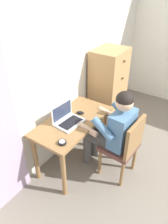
{
  "coord_description": "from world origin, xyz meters",
  "views": [
    {
      "loc": [
        -2.01,
        0.56,
        2.23
      ],
      "look_at": [
        -0.23,
        1.75,
        0.82
      ],
      "focal_mm": 33.58,
      "sensor_mm": 36.0,
      "label": 1
    }
  ],
  "objects_px": {
    "chair": "(125,145)",
    "desk": "(73,128)",
    "computer_mouse": "(80,113)",
    "person_seated": "(112,128)",
    "desk_clock": "(62,142)",
    "laptop": "(67,119)",
    "dresser": "(108,90)"
  },
  "relations": [
    {
      "from": "desk_clock",
      "to": "dresser",
      "type": "bearing_deg",
      "value": 9.09
    },
    {
      "from": "laptop",
      "to": "dresser",
      "type": "bearing_deg",
      "value": 2.06
    },
    {
      "from": "dresser",
      "to": "person_seated",
      "type": "bearing_deg",
      "value": -148.6
    },
    {
      "from": "computer_mouse",
      "to": "dresser",
      "type": "bearing_deg",
      "value": -13.59
    },
    {
      "from": "laptop",
      "to": "desk_clock",
      "type": "distance_m",
      "value": 0.39
    },
    {
      "from": "laptop",
      "to": "desk_clock",
      "type": "bearing_deg",
      "value": -150.36
    },
    {
      "from": "chair",
      "to": "laptop",
      "type": "xyz_separation_m",
      "value": [
        -0.24,
        0.68,
        0.27
      ]
    },
    {
      "from": "person_seated",
      "to": "computer_mouse",
      "type": "relative_size",
      "value": 12.05
    },
    {
      "from": "computer_mouse",
      "to": "desk_clock",
      "type": "distance_m",
      "value": 0.6
    },
    {
      "from": "laptop",
      "to": "computer_mouse",
      "type": "relative_size",
      "value": 3.58
    },
    {
      "from": "person_seated",
      "to": "desk_clock",
      "type": "bearing_deg",
      "value": 153.08
    },
    {
      "from": "chair",
      "to": "computer_mouse",
      "type": "bearing_deg",
      "value": 90.21
    },
    {
      "from": "dresser",
      "to": "computer_mouse",
      "type": "bearing_deg",
      "value": -175.62
    },
    {
      "from": "person_seated",
      "to": "laptop",
      "type": "relative_size",
      "value": 3.37
    },
    {
      "from": "desk",
      "to": "person_seated",
      "type": "height_order",
      "value": "person_seated"
    },
    {
      "from": "chair",
      "to": "computer_mouse",
      "type": "height_order",
      "value": "chair"
    },
    {
      "from": "chair",
      "to": "computer_mouse",
      "type": "xyz_separation_m",
      "value": [
        -0.0,
        0.65,
        0.23
      ]
    },
    {
      "from": "desk",
      "to": "dresser",
      "type": "distance_m",
      "value": 1.05
    },
    {
      "from": "chair",
      "to": "laptop",
      "type": "height_order",
      "value": "laptop"
    },
    {
      "from": "desk",
      "to": "person_seated",
      "type": "relative_size",
      "value": 0.91
    },
    {
      "from": "laptop",
      "to": "computer_mouse",
      "type": "height_order",
      "value": "laptop"
    },
    {
      "from": "person_seated",
      "to": "chair",
      "type": "bearing_deg",
      "value": -92.84
    },
    {
      "from": "person_seated",
      "to": "desk_clock",
      "type": "height_order",
      "value": "person_seated"
    },
    {
      "from": "desk_clock",
      "to": "person_seated",
      "type": "bearing_deg",
      "value": -26.92
    },
    {
      "from": "desk_clock",
      "to": "chair",
      "type": "bearing_deg",
      "value": -39.76
    },
    {
      "from": "person_seated",
      "to": "desk_clock",
      "type": "xyz_separation_m",
      "value": [
        -0.59,
        0.3,
        0.05
      ]
    },
    {
      "from": "chair",
      "to": "laptop",
      "type": "relative_size",
      "value": 2.48
    },
    {
      "from": "laptop",
      "to": "computer_mouse",
      "type": "distance_m",
      "value": 0.24
    },
    {
      "from": "desk",
      "to": "desk_clock",
      "type": "bearing_deg",
      "value": -158.33
    },
    {
      "from": "desk",
      "to": "computer_mouse",
      "type": "xyz_separation_m",
      "value": [
        0.17,
        0.0,
        0.14
      ]
    },
    {
      "from": "dresser",
      "to": "person_seated",
      "type": "height_order",
      "value": "dresser"
    },
    {
      "from": "chair",
      "to": "desk",
      "type": "bearing_deg",
      "value": 104.55
    }
  ]
}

